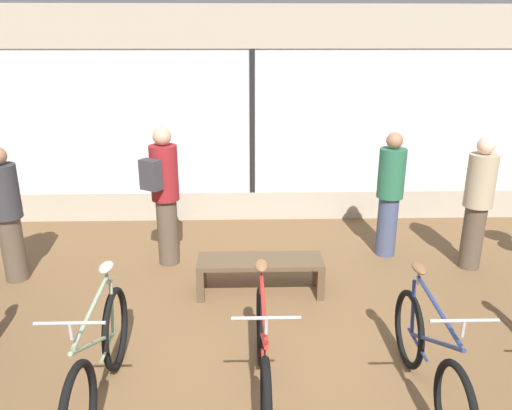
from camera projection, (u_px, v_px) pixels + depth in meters
name	position (u px, v px, depth m)	size (l,w,h in m)	color
ground_plane	(261.00, 368.00, 4.41)	(24.00, 24.00, 0.00)	brown
shop_back_wall	(252.00, 116.00, 7.44)	(12.00, 0.08, 3.20)	#B2A893
bicycle_left	(99.00, 362.00, 3.86)	(0.46, 1.76, 1.04)	black
bicycle_center	(264.00, 357.00, 3.93)	(0.46, 1.70, 1.03)	black
bicycle_right	(429.00, 360.00, 3.90)	(0.46, 1.69, 1.02)	black
display_bench	(260.00, 265.00, 5.58)	(1.40, 0.44, 0.42)	brown
customer_near_rack	(6.00, 210.00, 5.74)	(0.56, 0.53, 1.62)	brown
customer_by_window	(164.00, 193.00, 6.12)	(0.50, 0.56, 1.76)	brown
customer_mid_floor	(478.00, 201.00, 6.04)	(0.35, 0.35, 1.66)	brown
customer_near_bench	(390.00, 193.00, 6.42)	(0.48, 0.48, 1.64)	#424C6B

